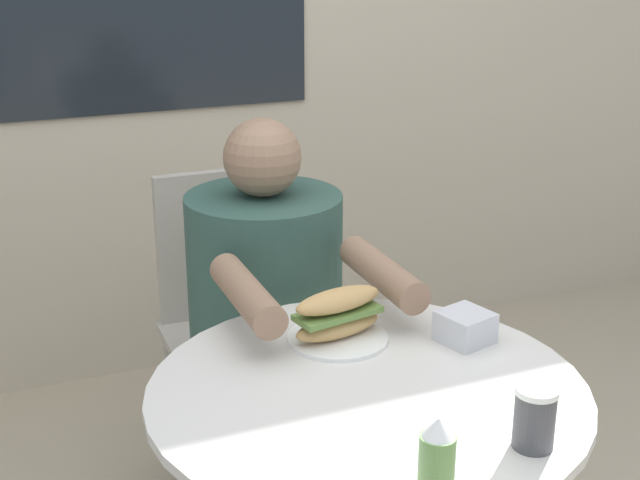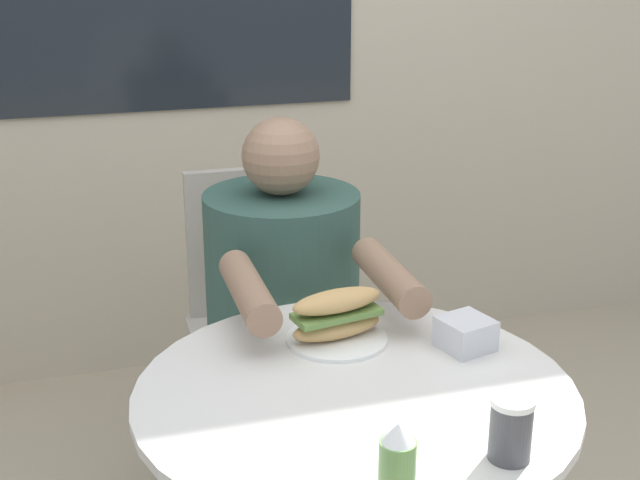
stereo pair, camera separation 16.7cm
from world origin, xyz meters
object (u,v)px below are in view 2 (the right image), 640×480
(condiment_bottle, at_px, (397,466))
(diner_chair, at_px, (256,297))
(seated_diner, at_px, (288,374))
(sandwich_on_plate, at_px, (337,319))
(drink_cup, at_px, (511,428))

(condiment_bottle, bearing_deg, diner_chair, 86.60)
(seated_diner, relative_size, condiment_bottle, 8.48)
(seated_diner, distance_m, sandwich_on_plate, 0.50)
(diner_chair, height_order, drink_cup, diner_chair)
(condiment_bottle, bearing_deg, drink_cup, 15.84)
(diner_chair, relative_size, condiment_bottle, 6.77)
(seated_diner, xyz_separation_m, condiment_bottle, (-0.07, -0.90, 0.33))
(sandwich_on_plate, height_order, condiment_bottle, condiment_bottle)
(drink_cup, relative_size, condiment_bottle, 0.79)
(diner_chair, relative_size, seated_diner, 0.80)
(diner_chair, height_order, condiment_bottle, diner_chair)
(diner_chair, bearing_deg, sandwich_on_plate, 90.44)
(drink_cup, bearing_deg, condiment_bottle, -164.16)
(sandwich_on_plate, xyz_separation_m, drink_cup, (0.13, -0.46, 0.01))
(condiment_bottle, bearing_deg, sandwich_on_plate, 81.76)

